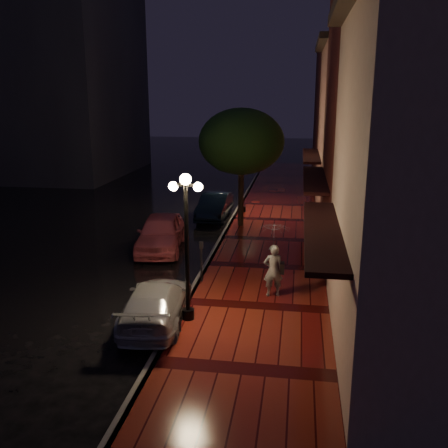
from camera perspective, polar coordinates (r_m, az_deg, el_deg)
The scene contains 14 objects.
ground at distance 19.65m, azimuth -1.91°, elevation -4.90°, with size 120.00×120.00×0.00m, color black.
sidewalk at distance 19.36m, azimuth 4.68°, elevation -5.01°, with size 4.50×60.00×0.15m, color #4A0D0D.
curb at distance 19.62m, azimuth -1.91°, elevation -4.69°, with size 0.25×60.00×0.15m, color #595451.
storefront_mid at distance 20.54m, azimuth 19.00°, elevation 10.88°, with size 5.00×8.00×11.00m, color #511914.
storefront_far at distance 28.50m, azimuth 16.07°, elevation 9.91°, with size 5.00×8.00×9.00m, color #8C5951.
storefront_extra at distance 38.40m, azimuth 14.28°, elevation 11.85°, with size 5.00×12.00×10.00m, color #511914.
streetlamp_near at distance 14.12m, azimuth -4.29°, elevation -1.71°, with size 0.96×0.36×4.31m.
streetlamp_far at distance 27.66m, azimuth 2.18°, elevation 6.37°, with size 0.96×0.36×4.31m.
street_tree at distance 24.46m, azimuth 2.02°, elevation 9.17°, with size 4.16×4.16×5.80m.
pink_car at distance 21.69m, azimuth -7.25°, elevation -0.97°, with size 1.84×4.56×1.55m, color #C14F5B.
navy_car at distance 27.07m, azimuth -1.08°, elevation 2.07°, with size 1.44×4.14×1.36m, color black.
silver_car at distance 14.97m, azimuth -7.80°, elevation -8.90°, with size 1.74×4.28×1.24m, color #A0A1A7.
woman_with_umbrella at distance 16.09m, azimuth 5.71°, elevation -2.81°, with size 1.01×1.03×2.44m.
parking_meter at distance 17.49m, azimuth -2.61°, elevation -3.83°, with size 0.15×0.12×1.45m.
Camera 1 is at (3.42, -18.20, 6.56)m, focal length 40.00 mm.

